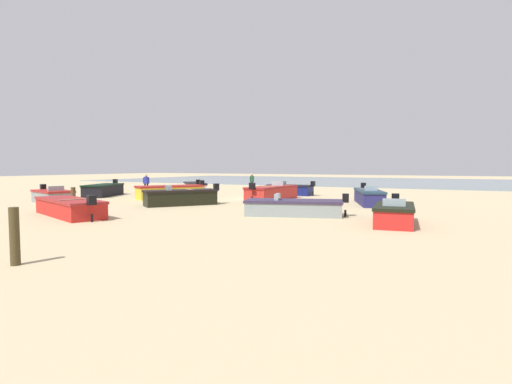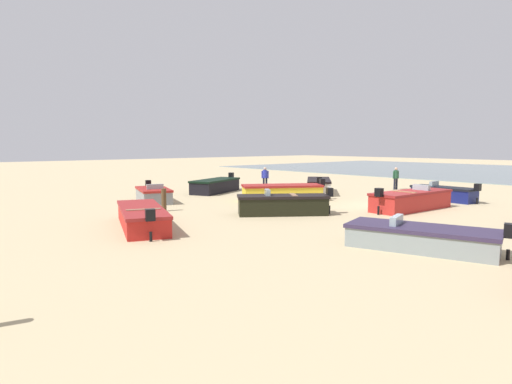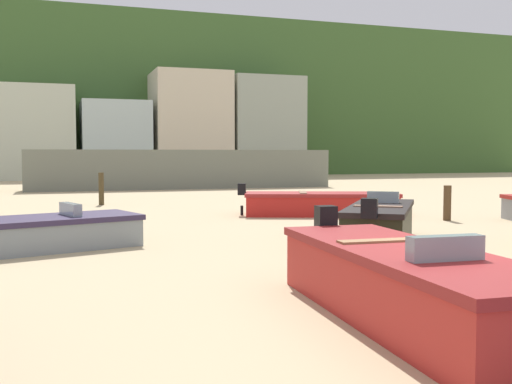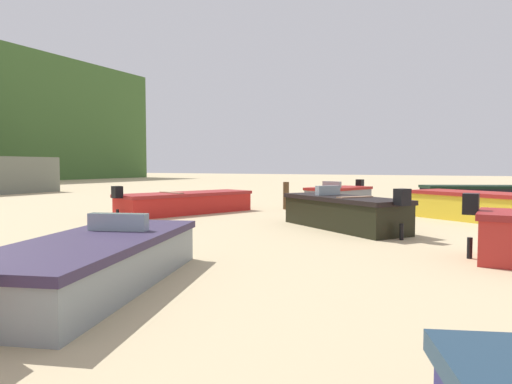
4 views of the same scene
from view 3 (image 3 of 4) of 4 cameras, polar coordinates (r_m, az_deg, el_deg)
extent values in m
plane|color=tan|center=(8.88, 21.04, -10.50)|extent=(160.00, 160.00, 0.00)
cube|color=#3D602C|center=(73.07, -14.04, 7.96)|extent=(90.00, 32.00, 15.56)
cube|color=slate|center=(37.39, -6.88, 2.17)|extent=(18.50, 2.40, 2.38)
cube|color=beige|center=(53.85, -20.06, 5.25)|extent=(6.14, 6.32, 7.70)
cube|color=#B1C3BF|center=(54.10, -13.22, 4.79)|extent=(5.71, 6.47, 6.62)
cube|color=beige|center=(55.11, -6.34, 6.29)|extent=(6.68, 6.43, 9.40)
cube|color=#99A290|center=(56.78, 0.59, 6.12)|extent=(6.59, 6.08, 9.18)
cube|color=red|center=(20.93, 6.21, -1.31)|extent=(5.36, 3.18, 0.67)
cube|color=maroon|center=(20.90, 6.22, -0.23)|extent=(5.48, 3.29, 0.12)
cube|color=black|center=(20.85, -1.35, 0.27)|extent=(0.37, 0.40, 0.40)
cylinder|color=black|center=(20.91, -1.35, -1.75)|extent=(0.13, 0.13, 0.33)
cube|color=#90684D|center=(20.85, 4.45, -0.09)|extent=(0.66, 1.29, 0.08)
cube|color=red|center=(7.95, 13.95, -8.99)|extent=(1.73, 5.03, 0.82)
cube|color=maroon|center=(7.86, 14.01, -5.66)|extent=(1.81, 5.14, 0.12)
cube|color=black|center=(10.22, 6.64, -2.43)|extent=(0.33, 0.29, 0.40)
cylinder|color=black|center=(10.35, 6.60, -7.12)|extent=(0.10, 0.10, 0.41)
cube|color=#8C9EA8|center=(7.10, 17.50, -5.08)|extent=(0.90, 0.24, 0.28)
cube|color=#946A43|center=(8.40, 11.92, -4.70)|extent=(1.28, 0.30, 0.08)
cube|color=black|center=(14.61, 11.66, -3.25)|extent=(3.43, 4.09, 0.80)
cube|color=black|center=(14.56, 11.69, -1.46)|extent=(3.55, 4.22, 0.12)
cube|color=black|center=(12.33, 10.70, -1.52)|extent=(0.42, 0.41, 0.40)
cylinder|color=black|center=(12.44, 10.65, -5.36)|extent=(0.14, 0.14, 0.40)
cube|color=#8C9EA8|center=(15.26, 11.96, -0.48)|extent=(0.75, 0.61, 0.28)
cube|color=#8E694F|center=(14.05, 11.49, -1.44)|extent=(1.03, 0.83, 0.08)
cube|color=gray|center=(14.18, -20.05, -3.98)|extent=(4.64, 2.88, 0.61)
cube|color=#322845|center=(14.14, -20.08, -2.52)|extent=(4.76, 2.99, 0.12)
cube|color=#8C9EA8|center=(14.35, -17.17, -1.57)|extent=(0.49, 0.99, 0.28)
cylinder|color=#443820|center=(25.88, -14.45, 0.30)|extent=(0.22, 0.22, 1.35)
cylinder|color=#503922|center=(20.16, 17.67, -1.00)|extent=(0.24, 0.24, 1.12)
camera|label=1|loc=(32.28, -31.77, 3.40)|focal=28.29mm
camera|label=2|loc=(27.56, -33.53, 5.38)|focal=30.46mm
camera|label=4|loc=(10.41, -48.46, 0.47)|focal=31.71mm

